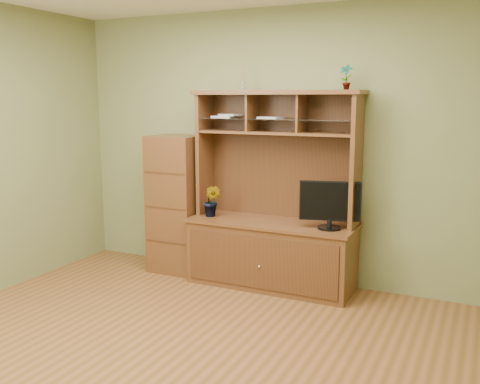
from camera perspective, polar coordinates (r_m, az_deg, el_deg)
The scene contains 8 objects.
room at distance 3.60m, azimuth -7.61°, elevation 2.28°, with size 4.54×4.04×2.74m.
media_hutch at distance 5.25m, azimuth 3.47°, elevation -4.44°, with size 1.66×0.61×1.90m.
monitor at distance 4.90m, azimuth 9.57°, elevation -1.27°, with size 0.55×0.21×0.44m.
orchid_plant at distance 5.37m, azimuth -3.02°, elevation -0.96°, with size 0.18×0.14×0.32m, color #26541C.
top_plant at distance 4.95m, azimuth 11.26°, elevation 11.94°, with size 0.12×0.08×0.23m, color #426C26.
reed_diffuser at distance 5.30m, azimuth 0.30°, elevation 11.89°, with size 0.05×0.05×0.27m.
magazines at distance 5.30m, azimuth 0.13°, elevation 8.06°, with size 0.74×0.21×0.04m.
side_cabinet at distance 5.71m, azimuth -6.72°, elevation -1.26°, with size 0.52×0.47×1.44m.
Camera 1 is at (1.95, -2.99, 1.83)m, focal length 40.00 mm.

